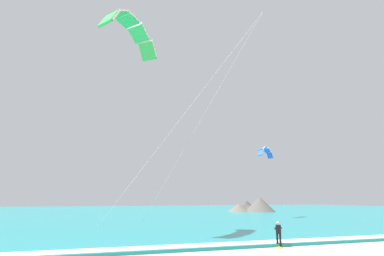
% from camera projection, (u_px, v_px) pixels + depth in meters
% --- Properties ---
extents(sea, '(200.00, 120.00, 0.20)m').
position_uv_depth(sea, '(137.00, 212.00, 78.22)').
color(sea, teal).
rests_on(sea, ground).
extents(surf_foam, '(200.00, 1.69, 0.04)m').
position_uv_depth(surf_foam, '(286.00, 241.00, 23.77)').
color(surf_foam, white).
rests_on(surf_foam, sea).
extents(surfboard, '(1.05, 1.44, 0.09)m').
position_uv_depth(surfboard, '(279.00, 247.00, 22.45)').
color(surfboard, yellow).
rests_on(surfboard, ground).
extents(kitesurfer, '(0.67, 0.67, 1.69)m').
position_uv_depth(kitesurfer, '(278.00, 232.00, 22.66)').
color(kitesurfer, black).
rests_on(kitesurfer, ground).
extents(kite_primary, '(12.23, 10.98, 18.39)m').
position_uv_depth(kite_primary, '(130.00, 29.00, 30.53)').
color(kite_primary, green).
extents(kite_distant, '(4.34, 3.53, 1.74)m').
position_uv_depth(kite_distant, '(265.00, 151.00, 55.12)').
color(kite_distant, blue).
extents(headland_right, '(11.18, 9.86, 3.56)m').
position_uv_depth(headland_right, '(252.00, 206.00, 77.23)').
color(headland_right, '#665B51').
rests_on(headland_right, ground).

